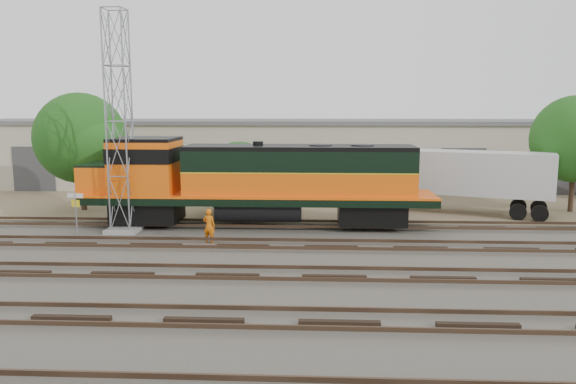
{
  "coord_description": "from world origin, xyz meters",
  "views": [
    {
      "loc": [
        -0.74,
        -23.2,
        6.31
      ],
      "look_at": [
        -2.07,
        4.0,
        2.2
      ],
      "focal_mm": 35.0,
      "sensor_mm": 36.0,
      "label": 1
    }
  ],
  "objects_px": {
    "locomotive": "(252,180)",
    "signal_tower": "(119,126)",
    "worker": "(209,226)",
    "semi_trailer": "(450,174)"
  },
  "relations": [
    {
      "from": "locomotive",
      "to": "signal_tower",
      "type": "relative_size",
      "value": 1.68
    },
    {
      "from": "locomotive",
      "to": "signal_tower",
      "type": "bearing_deg",
      "value": -167.11
    },
    {
      "from": "locomotive",
      "to": "worker",
      "type": "relative_size",
      "value": 11.41
    },
    {
      "from": "locomotive",
      "to": "semi_trailer",
      "type": "xyz_separation_m",
      "value": [
        11.42,
        4.77,
        -0.18
      ]
    },
    {
      "from": "semi_trailer",
      "to": "worker",
      "type": "bearing_deg",
      "value": -127.55
    },
    {
      "from": "signal_tower",
      "to": "worker",
      "type": "bearing_deg",
      "value": -23.83
    },
    {
      "from": "worker",
      "to": "locomotive",
      "type": "bearing_deg",
      "value": -99.65
    },
    {
      "from": "semi_trailer",
      "to": "locomotive",
      "type": "bearing_deg",
      "value": -137.58
    },
    {
      "from": "signal_tower",
      "to": "locomotive",
      "type": "bearing_deg",
      "value": 12.89
    },
    {
      "from": "locomotive",
      "to": "worker",
      "type": "distance_m",
      "value": 4.33
    }
  ]
}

